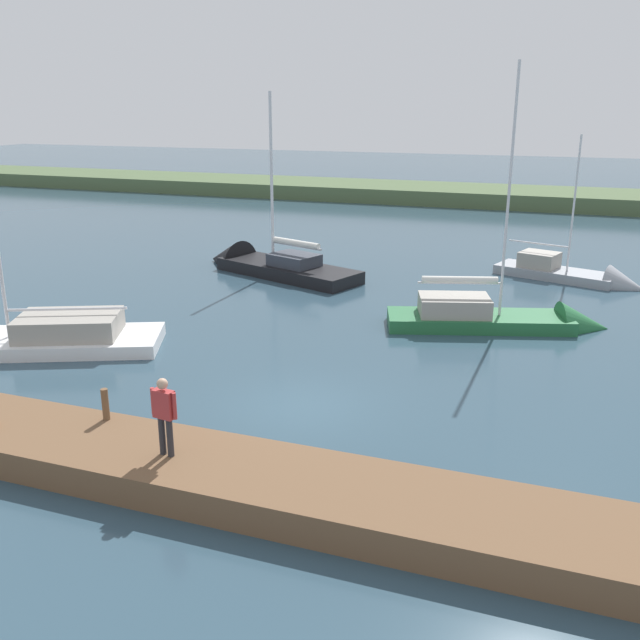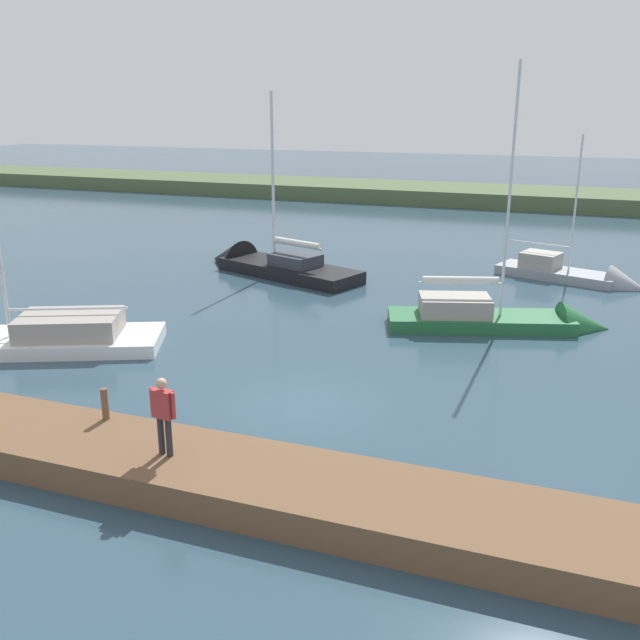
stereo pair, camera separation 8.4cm
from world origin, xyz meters
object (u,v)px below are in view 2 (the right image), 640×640
Objects in this scene: sailboat_far_right at (580,279)px; sailboat_outer_mooring at (508,324)px; person_on_dock at (163,411)px; mooring_post_near at (105,404)px; sailboat_mid_channel at (264,267)px.

sailboat_outer_mooring is at bearing -88.38° from sailboat_far_right.
person_on_dock is (5.87, 13.96, 1.59)m from sailboat_outer_mooring.
mooring_post_near is 0.44× the size of person_on_dock.
sailboat_outer_mooring reaches higher than sailboat_far_right.
sailboat_mid_channel is at bearing -77.19° from mooring_post_near.
sailboat_outer_mooring is (-8.20, -12.91, -0.94)m from mooring_post_near.
sailboat_outer_mooring is at bearing -122.43° from mooring_post_near.
sailboat_outer_mooring reaches higher than mooring_post_near.
person_on_dock is at bearing 155.93° from mooring_post_near.
mooring_post_near is 0.08× the size of sailboat_outer_mooring.
sailboat_mid_channel reaches higher than mooring_post_near.
mooring_post_near is 0.08× the size of sailboat_mid_channel.
sailboat_mid_channel is at bearing -150.16° from sailboat_far_right.
sailboat_far_right is at bearing 56.58° from sailboat_outer_mooring.
sailboat_outer_mooring is 1.37× the size of sailboat_far_right.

